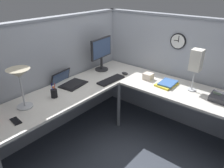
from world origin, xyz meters
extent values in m
plane|color=#383D47|center=(0.00, 0.00, 0.00)|extent=(6.80, 6.80, 0.00)
cube|color=#999EA8|center=(-0.36, 0.87, 0.78)|extent=(2.57, 0.10, 1.55)
cube|color=gray|center=(-0.36, 0.87, 1.56)|extent=(2.57, 0.12, 0.03)
cube|color=#999EA8|center=(0.87, -0.27, 0.78)|extent=(0.10, 2.37, 1.55)
cube|color=gray|center=(0.87, -0.27, 1.56)|extent=(0.12, 2.37, 0.03)
cube|color=beige|center=(-0.38, 0.47, 0.71)|extent=(2.35, 0.66, 0.03)
cube|color=beige|center=(0.47, -0.60, 0.71)|extent=(0.66, 1.49, 0.03)
cylinder|color=slate|center=(0.16, 0.16, 0.35)|extent=(0.05, 0.05, 0.70)
cylinder|color=#232326|center=(0.34, 0.64, 0.74)|extent=(0.20, 0.20, 0.02)
cylinder|color=#232326|center=(0.34, 0.64, 0.84)|extent=(0.04, 0.04, 0.20)
cube|color=#232326|center=(0.34, 0.64, 1.08)|extent=(0.46, 0.08, 0.30)
cube|color=#384C72|center=(0.34, 0.62, 1.08)|extent=(0.42, 0.05, 0.26)
cube|color=black|center=(-0.32, 0.56, 0.74)|extent=(0.37, 0.29, 0.02)
cube|color=black|center=(-0.32, 0.56, 0.75)|extent=(0.31, 0.22, 0.00)
cube|color=black|center=(-0.35, 0.78, 0.77)|extent=(0.35, 0.12, 0.22)
cube|color=#384C72|center=(-0.35, 0.77, 0.77)|extent=(0.31, 0.10, 0.18)
cube|color=black|center=(0.11, 0.26, 0.74)|extent=(0.44, 0.16, 0.02)
ellipsoid|color=#232326|center=(0.42, 0.25, 0.75)|extent=(0.06, 0.10, 0.03)
cylinder|color=#B7BABF|center=(-1.03, 0.54, 0.74)|extent=(0.17, 0.17, 0.02)
cylinder|color=#B7BABF|center=(-1.03, 0.54, 0.93)|extent=(0.02, 0.02, 0.38)
cone|color=#B2A88C|center=(-1.03, 0.54, 1.13)|extent=(0.24, 0.24, 0.09)
cylinder|color=black|center=(-0.69, 0.47, 0.78)|extent=(0.08, 0.08, 0.10)
cylinder|color=#1E1EB2|center=(-0.70, 0.48, 0.84)|extent=(0.01, 0.01, 0.13)
cylinder|color=#B21E1E|center=(-0.67, 0.47, 0.84)|extent=(0.01, 0.02, 0.13)
cylinder|color=#D8591E|center=(-0.68, 0.49, 0.85)|extent=(0.03, 0.03, 0.01)
cube|color=black|center=(-1.24, 0.36, 0.73)|extent=(0.08, 0.15, 0.01)
cube|color=#38383D|center=(0.47, -1.06, 0.77)|extent=(0.20, 0.21, 0.10)
cube|color=#8CA58C|center=(0.47, -1.03, 0.80)|extent=(0.02, 0.09, 0.04)
cube|color=yellow|center=(0.46, -0.40, 0.74)|extent=(0.30, 0.24, 0.02)
cube|color=#335999|center=(0.48, -0.41, 0.76)|extent=(0.27, 0.20, 0.02)
cylinder|color=#B7BABF|center=(0.53, -0.71, 0.74)|extent=(0.11, 0.11, 0.01)
cylinder|color=#B7BABF|center=(0.53, -0.71, 0.87)|extent=(0.02, 0.02, 0.27)
cube|color=silver|center=(0.53, -0.71, 1.13)|extent=(0.13, 0.13, 0.26)
cube|color=beige|center=(0.48, -0.11, 0.78)|extent=(0.12, 0.12, 0.09)
cylinder|color=black|center=(0.82, -0.34, 1.24)|extent=(0.03, 0.22, 0.22)
cylinder|color=white|center=(0.80, -0.34, 1.24)|extent=(0.00, 0.19, 0.19)
cube|color=black|center=(0.80, -0.32, 1.25)|extent=(0.00, 0.06, 0.01)
cube|color=black|center=(0.80, -0.35, 1.28)|extent=(0.00, 0.01, 0.08)
camera|label=1|loc=(-2.01, -1.50, 1.97)|focal=34.94mm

